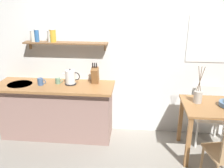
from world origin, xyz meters
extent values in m
plane|color=gray|center=(0.00, 0.00, 0.00)|extent=(14.00, 14.00, 0.00)
cube|color=white|center=(0.20, 0.65, 1.35)|extent=(6.80, 0.10, 2.70)
cube|color=white|center=(1.35, 0.59, 1.58)|extent=(0.72, 0.01, 0.70)
cube|color=silver|center=(1.35, 0.60, 1.58)|extent=(0.66, 0.01, 0.64)
cube|color=gray|center=(-1.00, 0.32, 0.42)|extent=(1.74, 0.52, 0.85)
cube|color=#9E6B3D|center=(-1.00, 0.30, 0.87)|extent=(1.83, 0.63, 0.04)
cylinder|color=#B7BABF|center=(-1.55, 0.28, 0.88)|extent=(0.38, 0.38, 0.01)
cube|color=brown|center=(-0.84, 0.49, 1.50)|extent=(1.30, 0.18, 0.02)
cube|color=#99754C|center=(-1.43, 0.57, 1.44)|extent=(0.02, 0.06, 0.12)
cube|color=#99754C|center=(-0.24, 0.57, 1.44)|extent=(0.02, 0.06, 0.12)
cylinder|color=beige|center=(-1.34, 0.49, 1.59)|extent=(0.07, 0.07, 0.16)
cylinder|color=silver|center=(-1.34, 0.49, 1.68)|extent=(0.08, 0.08, 0.01)
cylinder|color=#3366A3|center=(-1.28, 0.49, 1.60)|extent=(0.07, 0.07, 0.18)
cylinder|color=silver|center=(-1.28, 0.49, 1.70)|extent=(0.07, 0.07, 0.01)
cylinder|color=beige|center=(-1.07, 0.49, 1.59)|extent=(0.08, 0.08, 0.16)
cylinder|color=silver|center=(-1.07, 0.49, 1.68)|extent=(0.09, 0.09, 0.01)
cylinder|color=#388E56|center=(-1.05, 0.49, 1.57)|extent=(0.08, 0.08, 0.11)
cylinder|color=silver|center=(-1.05, 0.49, 1.63)|extent=(0.09, 0.09, 0.01)
cylinder|color=gold|center=(-1.03, 0.49, 1.61)|extent=(0.10, 0.10, 0.19)
cylinder|color=silver|center=(-1.03, 0.49, 1.71)|extent=(0.10, 0.10, 0.01)
cube|color=#9E6B3D|center=(1.35, 0.02, 0.75)|extent=(0.88, 0.74, 0.03)
cube|color=#9E6B3D|center=(0.96, -0.30, 0.37)|extent=(0.06, 0.06, 0.74)
cube|color=#9E6B3D|center=(0.96, 0.34, 0.37)|extent=(0.06, 0.06, 0.74)
cylinder|color=tan|center=(1.12, -0.44, 0.21)|extent=(0.03, 0.03, 0.42)
cube|color=white|center=(1.38, 0.34, 0.43)|extent=(0.44, 0.41, 0.03)
cube|color=white|center=(1.38, 0.53, 0.66)|extent=(0.38, 0.03, 0.43)
cylinder|color=white|center=(1.19, 0.17, 0.21)|extent=(0.03, 0.03, 0.42)
cylinder|color=white|center=(1.56, 0.17, 0.21)|extent=(0.03, 0.03, 0.42)
cylinder|color=white|center=(1.19, 0.51, 0.21)|extent=(0.03, 0.03, 0.42)
cylinder|color=white|center=(1.56, 0.51, 0.21)|extent=(0.03, 0.03, 0.42)
cylinder|color=#B7B2A8|center=(1.12, 0.10, 0.86)|extent=(0.11, 0.11, 0.17)
cylinder|color=brown|center=(1.11, 0.10, 1.12)|extent=(0.07, 0.01, 0.36)
cylinder|color=brown|center=(1.12, 0.11, 1.12)|extent=(0.02, 0.01, 0.35)
cylinder|color=brown|center=(1.13, 0.11, 1.12)|extent=(0.08, 0.01, 0.35)
cylinder|color=black|center=(-0.75, 0.35, 0.90)|extent=(0.18, 0.18, 0.02)
cylinder|color=white|center=(-0.75, 0.35, 1.01)|extent=(0.15, 0.15, 0.21)
sphere|color=black|center=(-0.75, 0.35, 1.12)|extent=(0.02, 0.02, 0.02)
cone|color=white|center=(-0.85, 0.35, 1.05)|extent=(0.04, 0.04, 0.04)
torus|color=black|center=(-0.67, 0.35, 1.02)|extent=(0.13, 0.02, 0.13)
cube|color=brown|center=(-0.38, 0.43, 1.02)|extent=(0.11, 0.19, 0.26)
cylinder|color=black|center=(-0.41, 0.41, 1.19)|extent=(0.02, 0.04, 0.08)
cylinder|color=black|center=(-0.38, 0.41, 1.19)|extent=(0.02, 0.04, 0.08)
cylinder|color=black|center=(-0.35, 0.41, 1.19)|extent=(0.02, 0.04, 0.08)
cylinder|color=#3D5B89|center=(-1.20, 0.27, 0.94)|extent=(0.09, 0.09, 0.11)
torus|color=#3D5B89|center=(-1.15, 0.27, 0.94)|extent=(0.07, 0.01, 0.07)
cylinder|color=slate|center=(-0.96, 0.36, 0.93)|extent=(0.08, 0.08, 0.09)
torus|color=slate|center=(-0.91, 0.36, 0.93)|extent=(0.06, 0.01, 0.06)
camera|label=1|loc=(0.24, -3.15, 2.18)|focal=39.37mm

